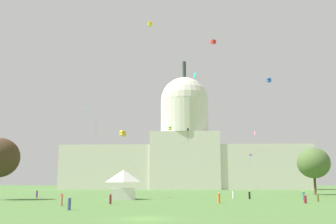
{
  "coord_description": "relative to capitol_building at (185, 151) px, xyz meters",
  "views": [
    {
      "loc": [
        3.89,
        -38.01,
        3.42
      ],
      "look_at": [
        -0.73,
        64.47,
        21.95
      ],
      "focal_mm": 41.64,
      "sensor_mm": 36.0,
      "label": 1
    }
  ],
  "objects": [
    {
      "name": "person_white_near_tent",
      "position": [
        10.57,
        -103.06,
        -17.5
      ],
      "size": [
        0.6,
        0.6,
        1.77
      ],
      "rotation": [
        0.0,
        0.0,
        2.01
      ],
      "color": "silver",
      "rests_on": "ground_plane"
    },
    {
      "name": "kite_violet_low",
      "position": [
        27.11,
        -27.05,
        -4.32
      ],
      "size": [
        1.05,
        0.49,
        4.07
      ],
      "rotation": [
        0.0,
        0.0,
        5.31
      ],
      "color": "purple"
    },
    {
      "name": "kite_blue_mid",
      "position": [
        25.03,
        -76.89,
        14.72
      ],
      "size": [
        1.36,
        1.33,
        1.21
      ],
      "rotation": [
        0.0,
        0.0,
        1.95
      ],
      "color": "blue"
    },
    {
      "name": "tree_east_far",
      "position": [
        36.36,
        -77.16,
        -9.57
      ],
      "size": [
        12.6,
        12.55,
        13.04
      ],
      "color": "#4C3823",
      "rests_on": "ground_plane"
    },
    {
      "name": "kite_black_mid",
      "position": [
        1.05,
        -74.98,
        -0.24
      ],
      "size": [
        0.65,
        0.43,
        3.86
      ],
      "rotation": [
        0.0,
        0.0,
        2.95
      ],
      "color": "black"
    },
    {
      "name": "event_tent",
      "position": [
        -12.37,
        -109.33,
        -15.24
      ],
      "size": [
        6.01,
        6.62,
        5.89
      ],
      "rotation": [
        0.0,
        0.0,
        0.15
      ],
      "color": "white",
      "rests_on": "ground_plane"
    },
    {
      "name": "capitol_building",
      "position": [
        0.0,
        0.0,
        0.0
      ],
      "size": [
        117.66,
        23.54,
        63.41
      ],
      "color": "beige",
      "rests_on": "ground_plane"
    },
    {
      "name": "person_teal_front_right",
      "position": [
        23.29,
        -110.59,
        -17.49
      ],
      "size": [
        0.59,
        0.59,
        1.78
      ],
      "rotation": [
        0.0,
        0.0,
        3.59
      ],
      "color": "#1E757A",
      "rests_on": "ground_plane"
    },
    {
      "name": "kite_turquoise_mid",
      "position": [
        2.69,
        -99.26,
        10.29
      ],
      "size": [
        0.86,
        0.76,
        1.48
      ],
      "rotation": [
        0.0,
        0.0,
        1.36
      ],
      "color": "teal"
    },
    {
      "name": "ground_plane",
      "position": [
        -3.55,
        -151.17,
        -18.3
      ],
      "size": [
        800.0,
        800.0,
        0.0
      ],
      "primitive_type": "plane",
      "color": "#4C7538"
    },
    {
      "name": "kite_yellow_high",
      "position": [
        -9.92,
        -79.9,
        31.72
      ],
      "size": [
        1.31,
        1.36,
        1.37
      ],
      "rotation": [
        0.0,
        0.0,
        0.42
      ],
      "color": "yellow"
    },
    {
      "name": "person_black_near_tree_east",
      "position": [
        13.41,
        -106.74,
        -17.53
      ],
      "size": [
        0.51,
        0.51,
        1.69
      ],
      "rotation": [
        0.0,
        0.0,
        4.41
      ],
      "color": "black",
      "rests_on": "ground_plane"
    },
    {
      "name": "kite_pink_mid",
      "position": [
        23.91,
        -56.48,
        1.61
      ],
      "size": [
        0.3,
        0.99,
        1.46
      ],
      "rotation": [
        0.0,
        0.0,
        0.99
      ],
      "color": "pink"
    },
    {
      "name": "person_maroon_edge_east",
      "position": [
        19.93,
        -122.75,
        -17.64
      ],
      "size": [
        0.66,
        0.66,
        1.5
      ],
      "rotation": [
        0.0,
        0.0,
        5.65
      ],
      "color": "maroon",
      "rests_on": "ground_plane"
    },
    {
      "name": "person_maroon_aisle_center",
      "position": [
        -11.64,
        -126.51,
        -17.55
      ],
      "size": [
        0.51,
        0.51,
        1.63
      ],
      "rotation": [
        0.0,
        0.0,
        3.61
      ],
      "color": "maroon",
      "rests_on": "ground_plane"
    },
    {
      "name": "kite_gold_low",
      "position": [
        -13.93,
        -101.59,
        -3.92
      ],
      "size": [
        1.6,
        1.6,
        1.33
      ],
      "rotation": [
        0.0,
        0.0,
        5.49
      ],
      "color": "gold"
    },
    {
      "name": "person_olive_back_center",
      "position": [
        23.85,
        -117.01,
        -17.58
      ],
      "size": [
        0.55,
        0.55,
        1.6
      ],
      "rotation": [
        0.0,
        0.0,
        0.37
      ],
      "color": "olive",
      "rests_on": "ground_plane"
    },
    {
      "name": "kite_lime_mid",
      "position": [
        -5.81,
        -37.95,
        5.99
      ],
      "size": [
        1.44,
        1.48,
        1.54
      ],
      "rotation": [
        0.0,
        0.0,
        2.66
      ],
      "color": "#8CD133"
    },
    {
      "name": "kite_red_high",
      "position": [
        7.69,
        -93.62,
        20.63
      ],
      "size": [
        1.47,
        1.48,
        1.11
      ],
      "rotation": [
        0.0,
        0.0,
        0.6
      ],
      "color": "red"
    },
    {
      "name": "person_orange_back_left",
      "position": [
        5.85,
        -122.24,
        -17.52
      ],
      "size": [
        0.57,
        0.57,
        1.74
      ],
      "rotation": [
        0.0,
        0.0,
        1.89
      ],
      "color": "orange",
      "rests_on": "ground_plane"
    },
    {
      "name": "kite_green_mid",
      "position": [
        -37.46,
        -28.09,
        8.69
      ],
      "size": [
        1.65,
        1.25,
        4.28
      ],
      "rotation": [
        0.0,
        0.0,
        0.27
      ],
      "color": "green"
    },
    {
      "name": "person_denim_near_tree_west",
      "position": [
        -14.2,
        -140.08,
        -17.55
      ],
      "size": [
        0.52,
        0.52,
        1.67
      ],
      "rotation": [
        0.0,
        0.0,
        0.27
      ],
      "color": "#3D5684",
      "rests_on": "ground_plane"
    },
    {
      "name": "kite_cyan_mid",
      "position": [
        -33.57,
        -59.82,
        9.74
      ],
      "size": [
        0.53,
        0.7,
        3.33
      ],
      "rotation": [
        0.0,
        0.0,
        1.22
      ],
      "color": "#33BCDB"
    },
    {
      "name": "person_red_front_left",
      "position": [
        -19.59,
        -126.27,
        -17.53
      ],
      "size": [
        0.61,
        0.61,
        1.72
      ],
      "rotation": [
        0.0,
        0.0,
        5.12
      ],
      "color": "red",
      "rests_on": "ground_plane"
    },
    {
      "name": "person_tan_mid_center",
      "position": [
        -17.67,
        -132.26,
        -17.56
      ],
      "size": [
        0.53,
        0.53,
        1.64
      ],
      "rotation": [
        0.0,
        0.0,
        4.33
      ],
      "color": "tan",
      "rests_on": "ground_plane"
    },
    {
      "name": "person_purple_lawn_far_left",
      "position": [
        -33.36,
        -100.77,
        -17.54
      ],
      "size": [
        0.57,
        0.57,
        1.69
      ],
      "rotation": [
        0.0,
        0.0,
        2.14
      ],
      "color": "#703D93",
      "rests_on": "ground_plane"
    }
  ]
}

